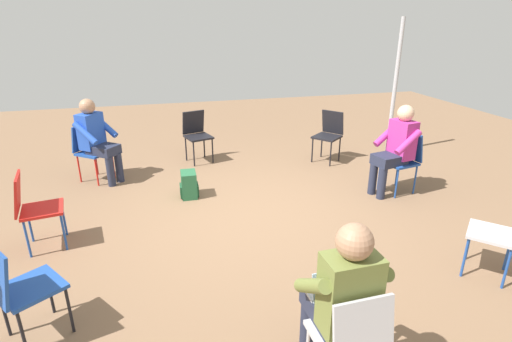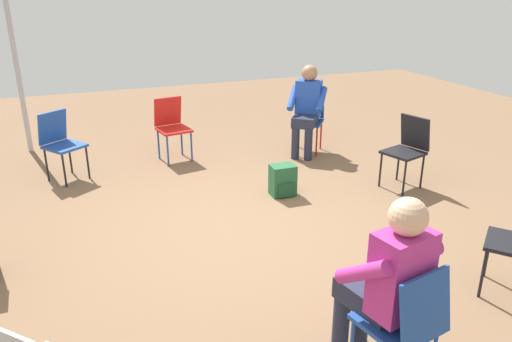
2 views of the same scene
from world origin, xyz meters
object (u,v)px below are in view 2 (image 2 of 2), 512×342
(person_in_blue, at_px, (307,106))
(chair_north, at_px, (406,321))
(chair_west, at_px, (408,147))
(backpack_near_laptop_user, at_px, (283,182))
(person_in_magenta, at_px, (388,278))
(chair_south, at_px, (172,124))
(chair_southeast, at_px, (60,141))
(chair_southwest, at_px, (309,117))

(person_in_blue, bearing_deg, chair_north, 109.13)
(chair_north, height_order, chair_west, same)
(chair_north, bearing_deg, person_in_blue, 59.36)
(chair_north, xyz_separation_m, backpack_near_laptop_user, (-0.53, -2.93, -0.34))
(person_in_magenta, bearing_deg, chair_north, -90.00)
(chair_south, bearing_deg, chair_north, 84.96)
(chair_west, bearing_deg, chair_north, 125.77)
(chair_southeast, bearing_deg, person_in_blue, 140.97)
(chair_west, bearing_deg, chair_southwest, -1.20)
(chair_west, distance_m, backpack_near_laptop_user, 1.53)
(chair_west, bearing_deg, backpack_near_laptop_user, 61.85)
(person_in_magenta, xyz_separation_m, backpack_near_laptop_user, (-0.57, -2.76, -0.54))
(chair_southwest, xyz_separation_m, backpack_near_laptop_user, (1.00, 1.35, -0.34))
(chair_southeast, bearing_deg, chair_south, 154.25)
(chair_south, bearing_deg, chair_southwest, 160.75)
(chair_south, relative_size, person_in_magenta, 0.69)
(chair_southeast, relative_size, chair_west, 1.00)
(person_in_blue, xyz_separation_m, backpack_near_laptop_user, (0.90, 1.22, -0.54))
(person_in_blue, distance_m, person_in_magenta, 4.24)
(chair_southeast, xyz_separation_m, backpack_near_laptop_user, (-2.33, 1.43, -0.34))
(chair_southeast, distance_m, chair_west, 4.16)
(backpack_near_laptop_user, bearing_deg, chair_south, -61.51)
(person_in_magenta, bearing_deg, chair_southwest, 57.54)
(backpack_near_laptop_user, bearing_deg, chair_north, 79.64)
(chair_southeast, distance_m, chair_south, 1.44)
(chair_southeast, height_order, person_in_blue, person_in_blue)
(chair_southeast, xyz_separation_m, chair_north, (-1.79, 4.36, 0.00))
(backpack_near_laptop_user, bearing_deg, person_in_blue, -126.47)
(chair_southwest, xyz_separation_m, chair_south, (1.91, -0.32, 0.00))
(chair_southeast, height_order, chair_south, same)
(chair_south, bearing_deg, person_in_blue, 156.24)
(chair_south, height_order, backpack_near_laptop_user, chair_south)
(chair_southwest, bearing_deg, backpack_near_laptop_user, 91.58)
(chair_west, distance_m, person_in_blue, 1.62)
(chair_west, relative_size, person_in_blue, 0.69)
(person_in_blue, relative_size, person_in_magenta, 1.00)
(chair_west, height_order, backpack_near_laptop_user, chair_west)
(chair_southeast, bearing_deg, chair_southwest, 143.34)
(chair_southwest, height_order, person_in_magenta, person_in_magenta)
(chair_north, height_order, backpack_near_laptop_user, chair_north)
(chair_west, bearing_deg, chair_southeast, 48.53)
(chair_southwest, height_order, person_in_blue, person_in_blue)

